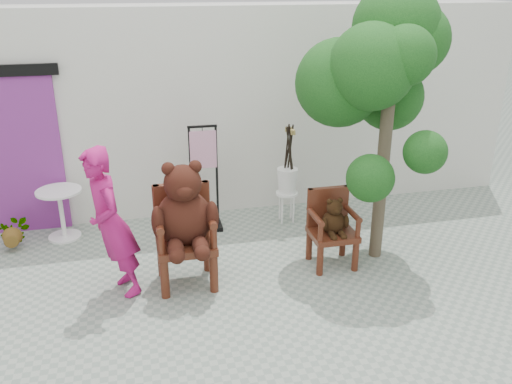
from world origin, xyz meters
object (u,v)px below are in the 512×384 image
tree (381,67)px  chair_small (332,223)px  cafe_table (61,208)px  display_stand (205,190)px  person (111,224)px  stool_bucket (287,180)px  chair_big (184,218)px

tree → chair_small: bearing=-155.3°
chair_small → cafe_table: chair_small is taller
display_stand → tree: 2.89m
person → tree: bearing=77.6°
stool_bucket → chair_small: bearing=-82.4°
person → cafe_table: person is taller
chair_small → stool_bucket: stool_bucket is taller
chair_big → stool_bucket: size_ratio=1.04×
cafe_table → tree: size_ratio=0.21×
person → cafe_table: (-0.72, 1.62, -0.43)m
chair_big → cafe_table: size_ratio=2.14×
cafe_table → stool_bucket: size_ratio=0.48×
tree → display_stand: bearing=151.3°
chair_big → person: bearing=-176.9°
person → tree: size_ratio=0.52×
chair_small → tree: tree is taller
display_stand → stool_bucket: size_ratio=1.04×
display_stand → tree: tree is taller
display_stand → tree: (1.99, -1.09, 1.80)m
chair_small → chair_big: bearing=-178.1°
chair_big → chair_small: (1.80, 0.06, -0.28)m
chair_small → person: size_ratio=0.55×
cafe_table → display_stand: size_ratio=0.47×
chair_small → cafe_table: bearing=155.4°
chair_big → chair_small: 1.83m
chair_big → stool_bucket: 2.15m
chair_big → stool_bucket: chair_big is taller
tree → stool_bucket: bearing=126.8°
chair_big → display_stand: 1.51m
chair_big → display_stand: (0.43, 1.43, -0.26)m
tree → person: bearing=-173.2°
chair_big → cafe_table: bearing=133.8°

